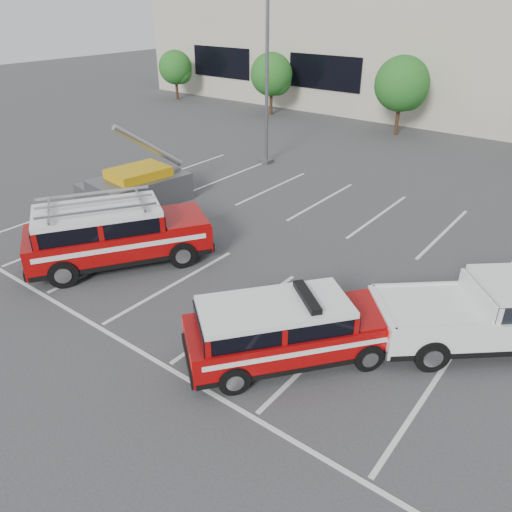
{
  "coord_description": "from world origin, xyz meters",
  "views": [
    {
      "loc": [
        7.57,
        -9.05,
        8.11
      ],
      "look_at": [
        -0.61,
        1.54,
        1.05
      ],
      "focal_mm": 35.0,
      "sensor_mm": 36.0,
      "label": 1
    }
  ],
  "objects_px": {
    "tree_far_left": "(177,69)",
    "tree_mid_left": "(403,86)",
    "fire_chief_suv": "(288,334)",
    "ladder_suv": "(115,238)",
    "tree_left": "(273,76)",
    "white_pickup": "(494,318)",
    "light_pole_left": "(267,61)",
    "utility_rig": "(137,187)"
  },
  "relations": [
    {
      "from": "tree_mid_left",
      "to": "tree_far_left",
      "type": "bearing_deg",
      "value": -180.0
    },
    {
      "from": "ladder_suv",
      "to": "light_pole_left",
      "type": "bearing_deg",
      "value": 135.02
    },
    {
      "from": "fire_chief_suv",
      "to": "ladder_suv",
      "type": "bearing_deg",
      "value": -146.82
    },
    {
      "from": "tree_mid_left",
      "to": "ladder_suv",
      "type": "height_order",
      "value": "tree_mid_left"
    },
    {
      "from": "tree_left",
      "to": "white_pickup",
      "type": "height_order",
      "value": "tree_left"
    },
    {
      "from": "ladder_suv",
      "to": "utility_rig",
      "type": "relative_size",
      "value": 1.42
    },
    {
      "from": "light_pole_left",
      "to": "white_pickup",
      "type": "bearing_deg",
      "value": -32.72
    },
    {
      "from": "tree_far_left",
      "to": "tree_mid_left",
      "type": "relative_size",
      "value": 0.82
    },
    {
      "from": "tree_left",
      "to": "fire_chief_suv",
      "type": "distance_m",
      "value": 28.54
    },
    {
      "from": "tree_left",
      "to": "fire_chief_suv",
      "type": "height_order",
      "value": "tree_left"
    },
    {
      "from": "tree_mid_left",
      "to": "white_pickup",
      "type": "xyz_separation_m",
      "value": [
        10.86,
        -19.01,
        -2.31
      ]
    },
    {
      "from": "tree_mid_left",
      "to": "fire_chief_suv",
      "type": "distance_m",
      "value": 23.97
    },
    {
      "from": "white_pickup",
      "to": "utility_rig",
      "type": "xyz_separation_m",
      "value": [
        -14.92,
        0.89,
        -0.03
      ]
    },
    {
      "from": "light_pole_left",
      "to": "fire_chief_suv",
      "type": "xyz_separation_m",
      "value": [
        10.15,
        -12.74,
        -4.45
      ]
    },
    {
      "from": "tree_mid_left",
      "to": "light_pole_left",
      "type": "height_order",
      "value": "light_pole_left"
    },
    {
      "from": "tree_mid_left",
      "to": "white_pickup",
      "type": "relative_size",
      "value": 0.83
    },
    {
      "from": "fire_chief_suv",
      "to": "light_pole_left",
      "type": "bearing_deg",
      "value": 166.73
    },
    {
      "from": "light_pole_left",
      "to": "ladder_suv",
      "type": "height_order",
      "value": "light_pole_left"
    },
    {
      "from": "tree_left",
      "to": "white_pickup",
      "type": "bearing_deg",
      "value": -42.34
    },
    {
      "from": "tree_left",
      "to": "utility_rig",
      "type": "bearing_deg",
      "value": -71.83
    },
    {
      "from": "tree_left",
      "to": "light_pole_left",
      "type": "height_order",
      "value": "light_pole_left"
    },
    {
      "from": "light_pole_left",
      "to": "white_pickup",
      "type": "xyz_separation_m",
      "value": [
        13.96,
        -8.97,
        -4.45
      ]
    },
    {
      "from": "tree_far_left",
      "to": "tree_mid_left",
      "type": "height_order",
      "value": "tree_mid_left"
    },
    {
      "from": "tree_mid_left",
      "to": "light_pole_left",
      "type": "distance_m",
      "value": 10.73
    },
    {
      "from": "white_pickup",
      "to": "utility_rig",
      "type": "bearing_deg",
      "value": -134.94
    },
    {
      "from": "tree_far_left",
      "to": "light_pole_left",
      "type": "bearing_deg",
      "value": -30.71
    },
    {
      "from": "white_pickup",
      "to": "tree_far_left",
      "type": "bearing_deg",
      "value": -163.15
    },
    {
      "from": "tree_far_left",
      "to": "fire_chief_suv",
      "type": "relative_size",
      "value": 0.77
    },
    {
      "from": "fire_chief_suv",
      "to": "ladder_suv",
      "type": "relative_size",
      "value": 0.84
    },
    {
      "from": "light_pole_left",
      "to": "fire_chief_suv",
      "type": "relative_size",
      "value": 1.97
    },
    {
      "from": "fire_chief_suv",
      "to": "white_pickup",
      "type": "relative_size",
      "value": 0.89
    },
    {
      "from": "tree_far_left",
      "to": "utility_rig",
      "type": "bearing_deg",
      "value": -48.65
    },
    {
      "from": "utility_rig",
      "to": "tree_far_left",
      "type": "bearing_deg",
      "value": 140.15
    },
    {
      "from": "tree_left",
      "to": "fire_chief_suv",
      "type": "relative_size",
      "value": 0.85
    },
    {
      "from": "tree_mid_left",
      "to": "white_pickup",
      "type": "height_order",
      "value": "tree_mid_left"
    },
    {
      "from": "fire_chief_suv",
      "to": "ladder_suv",
      "type": "height_order",
      "value": "ladder_suv"
    },
    {
      "from": "tree_left",
      "to": "ladder_suv",
      "type": "relative_size",
      "value": 0.72
    },
    {
      "from": "ladder_suv",
      "to": "utility_rig",
      "type": "bearing_deg",
      "value": 164.85
    },
    {
      "from": "tree_far_left",
      "to": "fire_chief_suv",
      "type": "height_order",
      "value": "tree_far_left"
    },
    {
      "from": "ladder_suv",
      "to": "utility_rig",
      "type": "height_order",
      "value": "utility_rig"
    },
    {
      "from": "white_pickup",
      "to": "ladder_suv",
      "type": "height_order",
      "value": "ladder_suv"
    },
    {
      "from": "light_pole_left",
      "to": "fire_chief_suv",
      "type": "bearing_deg",
      "value": -51.45
    }
  ]
}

